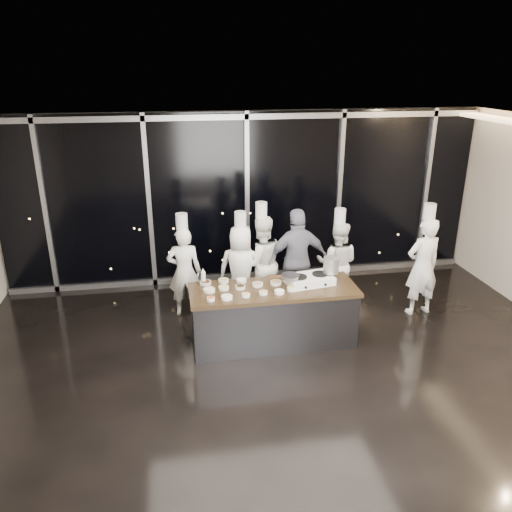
{
  "coord_description": "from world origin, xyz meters",
  "views": [
    {
      "loc": [
        -1.39,
        -5.6,
        3.97
      ],
      "look_at": [
        -0.21,
        1.2,
        1.31
      ],
      "focal_mm": 35.0,
      "sensor_mm": 36.0,
      "label": 1
    }
  ],
  "objects_px": {
    "chef_center": "(261,262)",
    "chef_right": "(337,263)",
    "frying_pan": "(290,276)",
    "stock_pot": "(331,265)",
    "guest": "(297,260)",
    "demo_counter": "(273,315)",
    "chef_left": "(241,269)",
    "chef_side": "(423,265)",
    "chef_far_left": "(184,270)",
    "stove": "(309,279)"
  },
  "relations": [
    {
      "from": "chef_far_left",
      "to": "chef_side",
      "type": "bearing_deg",
      "value": 175.52
    },
    {
      "from": "frying_pan",
      "to": "chef_left",
      "type": "xyz_separation_m",
      "value": [
        -0.57,
        1.06,
        -0.28
      ]
    },
    {
      "from": "chef_left",
      "to": "chef_center",
      "type": "relative_size",
      "value": 0.94
    },
    {
      "from": "frying_pan",
      "to": "stock_pot",
      "type": "height_order",
      "value": "stock_pot"
    },
    {
      "from": "chef_center",
      "to": "guest",
      "type": "xyz_separation_m",
      "value": [
        0.59,
        -0.16,
        0.06
      ]
    },
    {
      "from": "frying_pan",
      "to": "stock_pot",
      "type": "relative_size",
      "value": 2.08
    },
    {
      "from": "chef_left",
      "to": "chef_side",
      "type": "xyz_separation_m",
      "value": [
        2.96,
        -0.55,
        0.08
      ]
    },
    {
      "from": "frying_pan",
      "to": "chef_right",
      "type": "relative_size",
      "value": 0.28
    },
    {
      "from": "stove",
      "to": "chef_side",
      "type": "height_order",
      "value": "chef_side"
    },
    {
      "from": "stove",
      "to": "guest",
      "type": "relative_size",
      "value": 0.42
    },
    {
      "from": "chef_right",
      "to": "chef_far_left",
      "type": "bearing_deg",
      "value": 21.91
    },
    {
      "from": "chef_far_left",
      "to": "chef_right",
      "type": "distance_m",
      "value": 2.62
    },
    {
      "from": "stock_pot",
      "to": "guest",
      "type": "xyz_separation_m",
      "value": [
        -0.28,
        0.92,
        -0.26
      ]
    },
    {
      "from": "stock_pot",
      "to": "chef_right",
      "type": "distance_m",
      "value": 1.18
    },
    {
      "from": "chef_center",
      "to": "chef_right",
      "type": "xyz_separation_m",
      "value": [
        1.32,
        -0.07,
        -0.07
      ]
    },
    {
      "from": "demo_counter",
      "to": "guest",
      "type": "relative_size",
      "value": 1.38
    },
    {
      "from": "stock_pot",
      "to": "stove",
      "type": "bearing_deg",
      "value": -173.3
    },
    {
      "from": "stove",
      "to": "chef_left",
      "type": "height_order",
      "value": "chef_left"
    },
    {
      "from": "chef_far_left",
      "to": "chef_left",
      "type": "relative_size",
      "value": 1.0
    },
    {
      "from": "demo_counter",
      "to": "chef_center",
      "type": "distance_m",
      "value": 1.26
    },
    {
      "from": "frying_pan",
      "to": "chef_far_left",
      "type": "relative_size",
      "value": 0.27
    },
    {
      "from": "stove",
      "to": "stock_pot",
      "type": "xyz_separation_m",
      "value": [
        0.34,
        0.04,
        0.19
      ]
    },
    {
      "from": "chef_center",
      "to": "guest",
      "type": "relative_size",
      "value": 1.05
    },
    {
      "from": "stock_pot",
      "to": "chef_far_left",
      "type": "relative_size",
      "value": 0.13
    },
    {
      "from": "chef_right",
      "to": "chef_side",
      "type": "xyz_separation_m",
      "value": [
        1.27,
        -0.6,
        0.1
      ]
    },
    {
      "from": "guest",
      "to": "chef_right",
      "type": "distance_m",
      "value": 0.75
    },
    {
      "from": "chef_left",
      "to": "chef_side",
      "type": "height_order",
      "value": "chef_side"
    },
    {
      "from": "stock_pot",
      "to": "chef_side",
      "type": "bearing_deg",
      "value": 13.72
    },
    {
      "from": "demo_counter",
      "to": "chef_left",
      "type": "bearing_deg",
      "value": 106.7
    },
    {
      "from": "demo_counter",
      "to": "chef_left",
      "type": "distance_m",
      "value": 1.19
    },
    {
      "from": "frying_pan",
      "to": "chef_left",
      "type": "height_order",
      "value": "chef_left"
    },
    {
      "from": "demo_counter",
      "to": "frying_pan",
      "type": "distance_m",
      "value": 0.66
    },
    {
      "from": "guest",
      "to": "chef_right",
      "type": "height_order",
      "value": "guest"
    },
    {
      "from": "stock_pot",
      "to": "chef_center",
      "type": "xyz_separation_m",
      "value": [
        -0.87,
        1.08,
        -0.32
      ]
    },
    {
      "from": "chef_center",
      "to": "chef_right",
      "type": "relative_size",
      "value": 1.09
    },
    {
      "from": "guest",
      "to": "chef_side",
      "type": "height_order",
      "value": "chef_side"
    },
    {
      "from": "chef_left",
      "to": "chef_far_left",
      "type": "bearing_deg",
      "value": 11.75
    },
    {
      "from": "chef_far_left",
      "to": "frying_pan",
      "type": "bearing_deg",
      "value": 147.52
    },
    {
      "from": "stock_pot",
      "to": "chef_side",
      "type": "xyz_separation_m",
      "value": [
        1.73,
        0.42,
        -0.29
      ]
    },
    {
      "from": "frying_pan",
      "to": "chef_side",
      "type": "relative_size",
      "value": 0.25
    },
    {
      "from": "chef_far_left",
      "to": "chef_right",
      "type": "bearing_deg",
      "value": -175.97
    },
    {
      "from": "chef_far_left",
      "to": "chef_left",
      "type": "height_order",
      "value": "chef_left"
    },
    {
      "from": "demo_counter",
      "to": "stove",
      "type": "xyz_separation_m",
      "value": [
        0.56,
        0.08,
        0.51
      ]
    },
    {
      "from": "stove",
      "to": "guest",
      "type": "distance_m",
      "value": 0.96
    },
    {
      "from": "frying_pan",
      "to": "chef_right",
      "type": "bearing_deg",
      "value": 35.48
    },
    {
      "from": "demo_counter",
      "to": "chef_far_left",
      "type": "bearing_deg",
      "value": 137.33
    },
    {
      "from": "stove",
      "to": "stock_pot",
      "type": "relative_size",
      "value": 3.19
    },
    {
      "from": "guest",
      "to": "chef_side",
      "type": "distance_m",
      "value": 2.07
    },
    {
      "from": "chef_left",
      "to": "chef_center",
      "type": "xyz_separation_m",
      "value": [
        0.36,
        0.11,
        0.05
      ]
    },
    {
      "from": "chef_side",
      "to": "frying_pan",
      "type": "bearing_deg",
      "value": 3.65
    }
  ]
}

